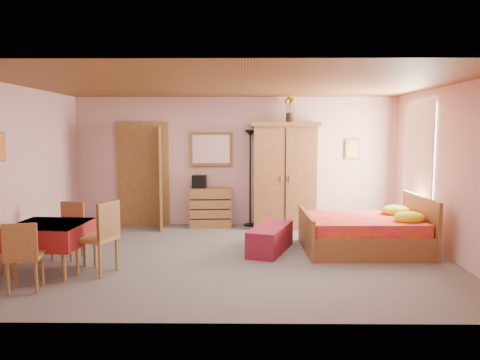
{
  "coord_description": "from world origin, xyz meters",
  "views": [
    {
      "loc": [
        0.18,
        -7.0,
        1.92
      ],
      "look_at": [
        0.1,
        0.3,
        1.15
      ],
      "focal_mm": 35.0,
      "sensor_mm": 36.0,
      "label": 1
    }
  ],
  "objects_px": {
    "chest_of_drawers": "(211,207)",
    "bench": "(270,239)",
    "wall_mirror": "(211,149)",
    "bed": "(363,223)",
    "wardrobe": "(284,175)",
    "dining_table": "(51,248)",
    "stereo": "(199,182)",
    "chair_south": "(25,256)",
    "chair_north": "(67,231)",
    "floor_lamp": "(250,178)",
    "chair_east": "(97,237)",
    "sunflower_vase": "(290,109)"
  },
  "relations": [
    {
      "from": "chest_of_drawers",
      "to": "bench",
      "type": "relative_size",
      "value": 0.68
    },
    {
      "from": "wall_mirror",
      "to": "bed",
      "type": "relative_size",
      "value": 0.45
    },
    {
      "from": "wall_mirror",
      "to": "wardrobe",
      "type": "relative_size",
      "value": 0.42
    },
    {
      "from": "wall_mirror",
      "to": "dining_table",
      "type": "relative_size",
      "value": 0.93
    },
    {
      "from": "chest_of_drawers",
      "to": "stereo",
      "type": "height_order",
      "value": "stereo"
    },
    {
      "from": "chair_south",
      "to": "chair_north",
      "type": "relative_size",
      "value": 1.01
    },
    {
      "from": "chair_south",
      "to": "floor_lamp",
      "type": "bearing_deg",
      "value": 43.74
    },
    {
      "from": "wardrobe",
      "to": "bench",
      "type": "relative_size",
      "value": 1.71
    },
    {
      "from": "chair_north",
      "to": "chair_east",
      "type": "height_order",
      "value": "chair_east"
    },
    {
      "from": "bench",
      "to": "stereo",
      "type": "bearing_deg",
      "value": 124.16
    },
    {
      "from": "bench",
      "to": "bed",
      "type": "bearing_deg",
      "value": 2.0
    },
    {
      "from": "chest_of_drawers",
      "to": "chair_east",
      "type": "xyz_separation_m",
      "value": [
        -1.31,
        -3.1,
        0.1
      ]
    },
    {
      "from": "bed",
      "to": "chair_south",
      "type": "xyz_separation_m",
      "value": [
        -4.54,
        -1.93,
        -0.02
      ]
    },
    {
      "from": "chair_north",
      "to": "stereo",
      "type": "bearing_deg",
      "value": -114.97
    },
    {
      "from": "stereo",
      "to": "chair_north",
      "type": "distance_m",
      "value": 3.03
    },
    {
      "from": "bed",
      "to": "dining_table",
      "type": "bearing_deg",
      "value": -165.57
    },
    {
      "from": "bench",
      "to": "dining_table",
      "type": "bearing_deg",
      "value": -158.86
    },
    {
      "from": "wall_mirror",
      "to": "bench",
      "type": "height_order",
      "value": "wall_mirror"
    },
    {
      "from": "bench",
      "to": "chair_east",
      "type": "relative_size",
      "value": 1.23
    },
    {
      "from": "bench",
      "to": "chair_north",
      "type": "height_order",
      "value": "chair_north"
    },
    {
      "from": "floor_lamp",
      "to": "chair_north",
      "type": "xyz_separation_m",
      "value": [
        -2.79,
        -2.49,
        -0.55
      ]
    },
    {
      "from": "sunflower_vase",
      "to": "bench",
      "type": "xyz_separation_m",
      "value": [
        -0.47,
        -1.9,
        -2.13
      ]
    },
    {
      "from": "chest_of_drawers",
      "to": "bed",
      "type": "bearing_deg",
      "value": -38.92
    },
    {
      "from": "floor_lamp",
      "to": "bench",
      "type": "bearing_deg",
      "value": -81.52
    },
    {
      "from": "wall_mirror",
      "to": "bench",
      "type": "distance_m",
      "value": 2.75
    },
    {
      "from": "sunflower_vase",
      "to": "chair_east",
      "type": "bearing_deg",
      "value": -132.99
    },
    {
      "from": "stereo",
      "to": "chair_south",
      "type": "distance_m",
      "value": 4.22
    },
    {
      "from": "dining_table",
      "to": "chair_south",
      "type": "height_order",
      "value": "chair_south"
    },
    {
      "from": "chair_south",
      "to": "chair_north",
      "type": "xyz_separation_m",
      "value": [
        -0.03,
        1.41,
        -0.01
      ]
    },
    {
      "from": "floor_lamp",
      "to": "sunflower_vase",
      "type": "bearing_deg",
      "value": -9.43
    },
    {
      "from": "chest_of_drawers",
      "to": "chair_north",
      "type": "distance_m",
      "value": 3.1
    },
    {
      "from": "dining_table",
      "to": "chair_south",
      "type": "distance_m",
      "value": 0.7
    },
    {
      "from": "chair_south",
      "to": "bed",
      "type": "bearing_deg",
      "value": 11.94
    },
    {
      "from": "stereo",
      "to": "chair_north",
      "type": "xyz_separation_m",
      "value": [
        -1.77,
        -2.41,
        -0.49
      ]
    },
    {
      "from": "wardrobe",
      "to": "chair_east",
      "type": "xyz_separation_m",
      "value": [
        -2.78,
        -3.04,
        -0.55
      ]
    },
    {
      "from": "sunflower_vase",
      "to": "chair_north",
      "type": "distance_m",
      "value": 4.68
    },
    {
      "from": "wardrobe",
      "to": "sunflower_vase",
      "type": "bearing_deg",
      "value": 24.22
    },
    {
      "from": "sunflower_vase",
      "to": "stereo",
      "type": "bearing_deg",
      "value": 178.44
    },
    {
      "from": "bed",
      "to": "bench",
      "type": "height_order",
      "value": "bed"
    },
    {
      "from": "wardrobe",
      "to": "chair_south",
      "type": "relative_size",
      "value": 2.44
    },
    {
      "from": "chair_north",
      "to": "chair_east",
      "type": "relative_size",
      "value": 0.85
    },
    {
      "from": "wardrobe",
      "to": "chair_north",
      "type": "bearing_deg",
      "value": -145.22
    },
    {
      "from": "dining_table",
      "to": "chair_north",
      "type": "height_order",
      "value": "chair_north"
    },
    {
      "from": "chest_of_drawers",
      "to": "sunflower_vase",
      "type": "bearing_deg",
      "value": -3.79
    },
    {
      "from": "floor_lamp",
      "to": "wardrobe",
      "type": "bearing_deg",
      "value": -13.9
    },
    {
      "from": "bed",
      "to": "dining_table",
      "type": "height_order",
      "value": "bed"
    },
    {
      "from": "floor_lamp",
      "to": "chair_east",
      "type": "xyz_separation_m",
      "value": [
        -2.1,
        -3.21,
        -0.48
      ]
    },
    {
      "from": "chest_of_drawers",
      "to": "floor_lamp",
      "type": "relative_size",
      "value": 0.43
    },
    {
      "from": "wall_mirror",
      "to": "chair_east",
      "type": "height_order",
      "value": "wall_mirror"
    },
    {
      "from": "wardrobe",
      "to": "bed",
      "type": "distance_m",
      "value": 2.21
    }
  ]
}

